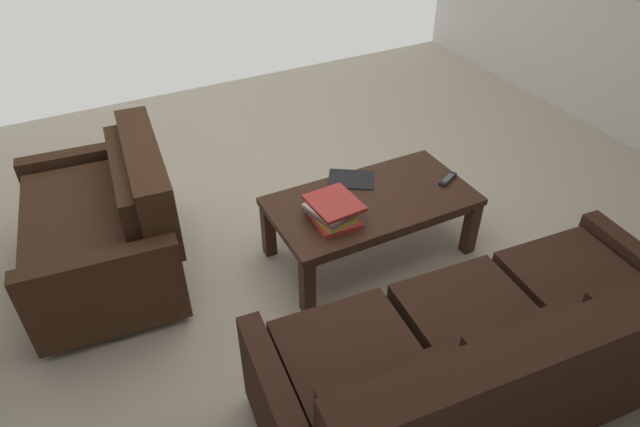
% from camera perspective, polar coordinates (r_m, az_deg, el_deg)
% --- Properties ---
extents(ground_plane, '(5.87, 5.23, 0.01)m').
position_cam_1_polar(ground_plane, '(3.47, -1.42, -3.81)').
color(ground_plane, beige).
extents(sofa_main, '(1.98, 0.94, 0.78)m').
position_cam_1_polar(sofa_main, '(2.55, 16.79, -14.21)').
color(sofa_main, black).
rests_on(sofa_main, ground).
extents(loveseat_near, '(0.88, 1.21, 0.80)m').
position_cam_1_polar(loveseat_near, '(3.32, -20.93, -1.10)').
color(loveseat_near, black).
rests_on(loveseat_near, ground).
extents(coffee_table, '(1.19, 0.62, 0.41)m').
position_cam_1_polar(coffee_table, '(3.25, 5.30, 0.65)').
color(coffee_table, '#3D2316').
rests_on(coffee_table, ground).
extents(book_stack, '(0.29, 0.31, 0.12)m').
position_cam_1_polar(book_stack, '(3.01, 1.29, 0.25)').
color(book_stack, '#C63833').
rests_on(book_stack, coffee_table).
extents(tv_remote, '(0.16, 0.11, 0.02)m').
position_cam_1_polar(tv_remote, '(3.44, 12.99, 3.47)').
color(tv_remote, black).
rests_on(tv_remote, coffee_table).
extents(loose_magazine, '(0.34, 0.32, 0.01)m').
position_cam_1_polar(loose_magazine, '(3.36, 3.21, 3.53)').
color(loose_magazine, black).
rests_on(loose_magazine, coffee_table).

